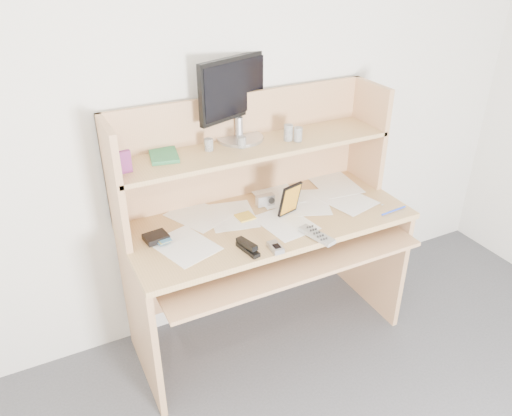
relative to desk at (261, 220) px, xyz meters
name	(u,v)px	position (x,y,z in m)	size (l,w,h in m)	color
back_wall	(239,101)	(0.00, 0.24, 0.56)	(3.60, 0.04, 2.50)	silver
desk	(261,220)	(0.00, 0.00, 0.00)	(1.40, 0.70, 1.30)	tan
paper_clutter	(268,218)	(0.00, -0.08, 0.06)	(1.32, 0.54, 0.01)	white
keyboard	(284,244)	(0.02, -0.20, -0.03)	(0.41, 0.18, 0.03)	black
tv_remote	(317,235)	(0.11, -0.34, 0.07)	(0.05, 0.19, 0.02)	gray
flip_phone	(275,247)	(-0.10, -0.34, 0.07)	(0.05, 0.09, 0.02)	#A4A3A6
stapler	(248,246)	(-0.22, -0.30, 0.08)	(0.04, 0.14, 0.04)	black
wallet	(156,237)	(-0.55, -0.03, 0.07)	(0.10, 0.08, 0.03)	black
sticky_note_pad	(245,217)	(-0.10, -0.03, 0.06)	(0.08, 0.08, 0.01)	yellow
digital_camera	(265,200)	(0.04, 0.04, 0.09)	(0.09, 0.04, 0.06)	#B1B1B4
game_case	(290,199)	(0.11, -0.10, 0.15)	(0.12, 0.01, 0.17)	black
blue_pen	(394,211)	(0.59, -0.31, 0.07)	(0.01, 0.01, 0.16)	blue
card_box	(123,162)	(-0.64, 0.04, 0.44)	(0.07, 0.02, 0.10)	#A7161E
shelf_book	(164,156)	(-0.44, 0.12, 0.40)	(0.12, 0.17, 0.02)	#368954
chip_stack_a	(209,145)	(-0.22, 0.11, 0.42)	(0.04, 0.04, 0.06)	black
chip_stack_b	(298,134)	(0.21, 0.02, 0.42)	(0.04, 0.04, 0.07)	white
chip_stack_c	(242,142)	(-0.07, 0.07, 0.41)	(0.04, 0.04, 0.05)	black
chip_stack_d	(288,133)	(0.18, 0.05, 0.43)	(0.05, 0.05, 0.08)	white
monitor	(237,96)	(-0.03, 0.19, 0.60)	(0.44, 0.24, 0.40)	#B0B0B5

